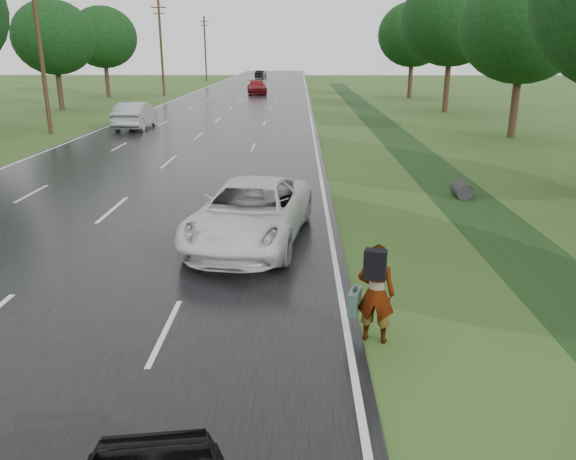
% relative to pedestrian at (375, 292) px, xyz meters
% --- Properties ---
extents(road, '(14.00, 180.00, 0.04)m').
position_rel_pedestrian_xyz_m(road, '(-7.18, 45.16, -0.89)').
color(road, black).
rests_on(road, ground).
extents(edge_stripe_east, '(0.12, 180.00, 0.01)m').
position_rel_pedestrian_xyz_m(edge_stripe_east, '(-0.43, 45.16, -0.87)').
color(edge_stripe_east, silver).
rests_on(edge_stripe_east, road).
extents(edge_stripe_west, '(0.12, 180.00, 0.01)m').
position_rel_pedestrian_xyz_m(edge_stripe_west, '(-13.93, 45.16, -0.87)').
color(edge_stripe_west, silver).
rests_on(edge_stripe_west, road).
extents(center_line, '(0.12, 180.00, 0.01)m').
position_rel_pedestrian_xyz_m(center_line, '(-7.18, 45.16, -0.87)').
color(center_line, silver).
rests_on(center_line, road).
extents(drainage_ditch, '(2.20, 120.00, 0.56)m').
position_rel_pedestrian_xyz_m(drainage_ditch, '(4.32, 18.87, -0.88)').
color(drainage_ditch, black).
rests_on(drainage_ditch, ground).
extents(utility_pole_mid, '(1.60, 0.26, 10.00)m').
position_rel_pedestrian_xyz_m(utility_pole_mid, '(-16.38, 25.16, 4.28)').
color(utility_pole_mid, '#392317').
rests_on(utility_pole_mid, ground).
extents(utility_pole_far, '(1.60, 0.26, 10.00)m').
position_rel_pedestrian_xyz_m(utility_pole_far, '(-16.38, 55.16, 4.28)').
color(utility_pole_far, '#392317').
rests_on(utility_pole_far, ground).
extents(utility_pole_distant, '(1.60, 0.26, 10.00)m').
position_rel_pedestrian_xyz_m(utility_pole_distant, '(-16.38, 85.16, 4.28)').
color(utility_pole_distant, '#392317').
rests_on(utility_pole_distant, ground).
extents(tree_east_c, '(7.00, 7.00, 9.29)m').
position_rel_pedestrian_xyz_m(tree_east_c, '(11.02, 24.16, 5.22)').
color(tree_east_c, '#392317').
rests_on(tree_east_c, ground).
extents(tree_east_d, '(8.00, 8.00, 10.76)m').
position_rel_pedestrian_xyz_m(tree_east_d, '(10.62, 38.16, 6.24)').
color(tree_east_d, '#392317').
rests_on(tree_east_d, ground).
extents(tree_east_f, '(7.20, 7.20, 9.62)m').
position_rel_pedestrian_xyz_m(tree_east_f, '(10.32, 52.16, 5.46)').
color(tree_east_f, '#392317').
rests_on(tree_east_f, ground).
extents(tree_west_d, '(6.60, 6.60, 8.80)m').
position_rel_pedestrian_xyz_m(tree_west_d, '(-21.38, 39.16, 4.91)').
color(tree_west_d, '#392317').
rests_on(tree_west_d, ground).
extents(tree_west_f, '(7.00, 7.00, 9.29)m').
position_rel_pedestrian_xyz_m(tree_west_f, '(-21.98, 53.16, 5.22)').
color(tree_west_f, '#392317').
rests_on(tree_west_f, ground).
extents(pedestrian, '(0.85, 0.86, 1.77)m').
position_rel_pedestrian_xyz_m(pedestrian, '(0.00, 0.00, 0.00)').
color(pedestrian, '#A5998C').
rests_on(pedestrian, ground).
extents(white_pickup, '(3.40, 5.96, 1.57)m').
position_rel_pedestrian_xyz_m(white_pickup, '(-2.54, 5.16, -0.09)').
color(white_pickup, white).
rests_on(white_pickup, road).
extents(silver_sedan, '(1.76, 5.03, 1.66)m').
position_rel_pedestrian_xyz_m(silver_sedan, '(-11.77, 27.48, -0.04)').
color(silver_sedan, '#9A9EA2').
rests_on(silver_sedan, road).
extents(far_car_red, '(2.74, 5.41, 1.51)m').
position_rel_pedestrian_xyz_m(far_car_red, '(-6.18, 57.48, -0.12)').
color(far_car_red, maroon).
rests_on(far_car_red, road).
extents(far_car_dark, '(1.96, 4.36, 1.39)m').
position_rel_pedestrian_xyz_m(far_car_dark, '(-8.18, 94.90, -0.18)').
color(far_car_dark, black).
rests_on(far_car_dark, road).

